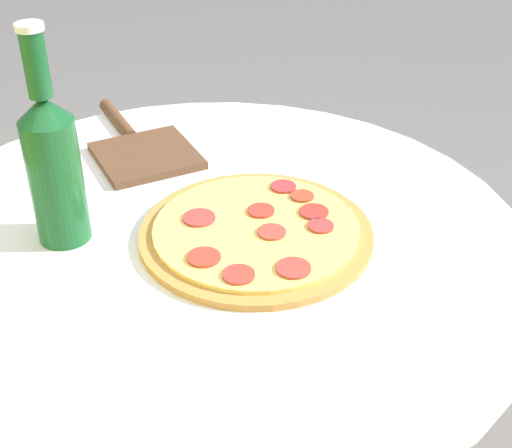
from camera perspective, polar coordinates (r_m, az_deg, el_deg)
table at (r=1.05m, az=-3.65°, el=-9.47°), size 0.85×0.85×0.72m
pizza at (r=0.92m, az=0.03°, el=-0.64°), size 0.30×0.30×0.02m
beer_bottle at (r=0.90m, az=-15.91°, el=4.69°), size 0.07×0.07×0.28m
pizza_paddle at (r=1.15m, az=-9.28°, el=6.06°), size 0.30×0.18×0.02m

